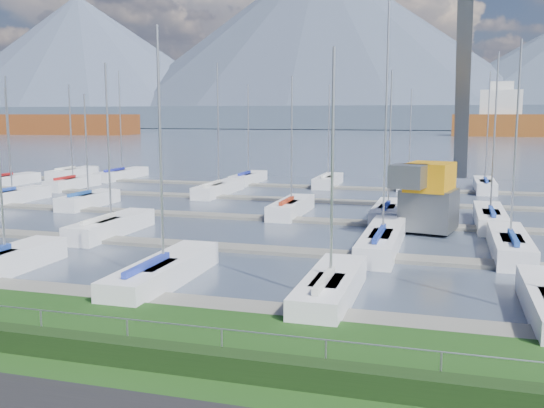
% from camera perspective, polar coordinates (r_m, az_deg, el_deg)
% --- Properties ---
extents(path, '(160.00, 2.00, 0.04)m').
position_cam_1_polar(path, '(16.36, -15.60, -17.99)').
color(path, black).
rests_on(path, grass).
extents(water, '(800.00, 540.00, 0.20)m').
position_cam_1_polar(water, '(275.59, 14.64, 6.52)').
color(water, '#3F4A5D').
extents(hedge, '(80.00, 0.70, 0.70)m').
position_cam_1_polar(hedge, '(18.27, -11.24, -13.78)').
color(hedge, black).
rests_on(hedge, grass).
extents(fence, '(80.00, 0.04, 0.04)m').
position_cam_1_polar(fence, '(18.31, -10.73, -10.88)').
color(fence, '#92949A').
rests_on(fence, grass).
extents(foothill, '(900.00, 80.00, 12.00)m').
position_cam_1_polar(foothill, '(345.46, 15.03, 7.89)').
color(foothill, '#465366').
rests_on(foothill, water).
extents(mountains, '(1190.00, 360.00, 115.00)m').
position_cam_1_polar(mountains, '(421.84, 16.51, 13.40)').
color(mountains, '#3D4559').
rests_on(mountains, water).
extents(docks, '(90.00, 41.60, 0.25)m').
position_cam_1_polar(docks, '(42.77, 5.24, -1.65)').
color(docks, '#65625E').
rests_on(docks, water).
extents(crane, '(4.96, 13.42, 22.35)m').
position_cam_1_polar(crane, '(40.95, 15.44, 5.46)').
color(crane, '#585C5F').
rests_on(crane, water).
extents(cargo_ship_west, '(95.35, 27.17, 21.50)m').
position_cam_1_polar(cargo_ship_west, '(264.65, -23.46, 6.90)').
color(cargo_ship_west, brown).
rests_on(cargo_ship_west, water).
extents(sailboat_fleet, '(75.97, 49.60, 13.79)m').
position_cam_1_polar(sailboat_fleet, '(44.09, 5.51, 5.97)').
color(sailboat_fleet, maroon).
rests_on(sailboat_fleet, water).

